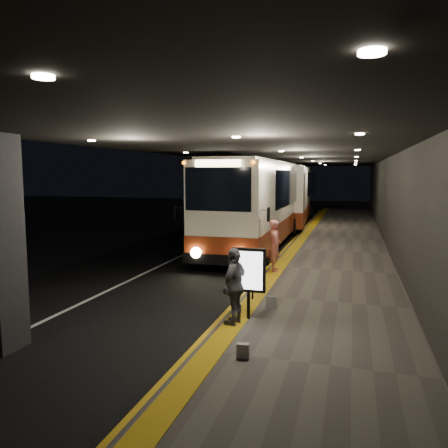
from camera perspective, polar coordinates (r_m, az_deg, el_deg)
The scene contains 16 objects.
ground at distance 16.39m, azimuth -3.22°, elevation -6.15°, with size 90.00×90.00×0.00m, color black.
lane_line_white at distance 21.61m, azimuth -3.24°, elevation -3.04°, with size 0.12×50.00×0.01m, color silver.
kerb_stripe_yellow at distance 20.60m, azimuth 7.72°, elevation -3.56°, with size 0.18×50.00×0.01m, color gold.
sidewalk at distance 20.36m, azimuth 14.42°, elevation -3.63°, with size 4.50×50.00×0.15m, color #514C44.
tactile_strip at distance 20.50m, azimuth 9.10°, elevation -3.21°, with size 0.50×50.00×0.01m, color gold.
terminal_wall at distance 20.12m, azimuth 21.09°, elevation 4.40°, with size 0.10×50.00×6.00m, color black.
support_columns at distance 20.31m, azimuth -3.44°, elevation 2.59°, with size 0.80×24.80×4.40m.
canopy at distance 20.28m, azimuth 8.34°, elevation 9.31°, with size 9.00×50.00×0.40m, color black.
coach_main at distance 21.47m, azimuth 4.34°, elevation 2.18°, with size 2.90×13.22×4.10m.
coach_second at distance 31.68m, azimuth 8.47°, elevation 3.46°, with size 3.41×12.92×4.02m.
passenger_boarding at distance 15.62m, azimuth 6.66°, elevation -2.82°, with size 0.67×0.44×1.84m, color #DB7266.
passenger_waiting_grey at distance 10.11m, azimuth 1.42°, elevation -8.11°, with size 1.05×0.54×1.79m, color #56555A.
bag_polka at distance 11.51m, azimuth 6.20°, elevation -10.12°, with size 0.26×0.11×0.32m, color black.
bag_plain at distance 8.56m, azimuth 2.48°, elevation -16.22°, with size 0.23×0.13×0.28m, color #B0ACA5.
info_sign at distance 10.40m, azimuth 3.23°, elevation -6.22°, with size 0.81×0.13×1.72m.
stanchion_post at distance 12.12m, azimuth 3.77°, elevation -7.06°, with size 0.05×0.05×1.21m, color black.
Camera 1 is at (5.41, -15.04, 3.61)m, focal length 35.00 mm.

